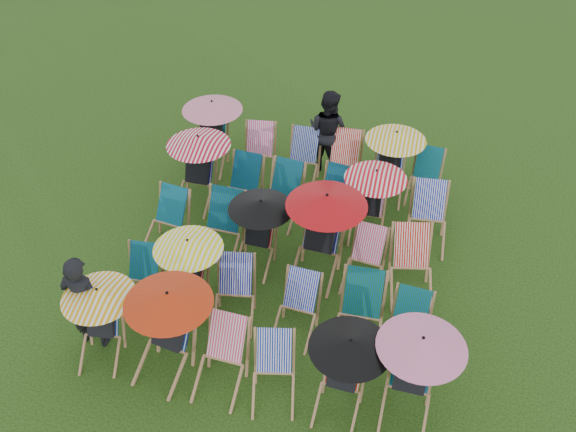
% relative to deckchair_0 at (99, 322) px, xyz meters
% --- Properties ---
extents(ground, '(100.00, 100.00, 0.00)m').
position_rel_deckchair_0_xyz_m(ground, '(2.04, 2.19, -0.61)').
color(ground, black).
rests_on(ground, ground).
extents(deckchair_0, '(0.98, 1.05, 1.16)m').
position_rel_deckchair_0_xyz_m(deckchair_0, '(0.00, 0.00, 0.00)').
color(deckchair_0, '#A6764D').
rests_on(deckchair_0, ground).
extents(deckchair_1, '(1.14, 1.22, 1.36)m').
position_rel_deckchair_0_xyz_m(deckchair_1, '(0.96, -0.01, 0.10)').
color(deckchair_1, '#A6764D').
rests_on(deckchair_1, ground).
extents(deckchair_2, '(0.67, 0.89, 0.93)m').
position_rel_deckchair_0_xyz_m(deckchair_2, '(1.72, -0.10, -0.15)').
color(deckchair_2, '#A6764D').
rests_on(deckchair_2, ground).
extents(deckchair_3, '(0.72, 0.89, 0.86)m').
position_rel_deckchair_0_xyz_m(deckchair_3, '(2.43, -0.12, -0.18)').
color(deckchair_3, '#A6764D').
rests_on(deckchair_3, ground).
extents(deckchair_4, '(1.02, 1.07, 1.21)m').
position_rel_deckchair_0_xyz_m(deckchair_4, '(3.31, -0.07, 0.02)').
color(deckchair_4, '#A6764D').
rests_on(deckchair_4, ground).
extents(deckchair_5, '(1.09, 1.14, 1.30)m').
position_rel_deckchair_0_xyz_m(deckchair_5, '(4.14, 0.08, 0.07)').
color(deckchair_5, '#A6764D').
rests_on(deckchair_5, ground).
extents(deckchair_6, '(0.62, 0.82, 0.84)m').
position_rel_deckchair_0_xyz_m(deckchair_6, '(0.11, 1.03, -0.19)').
color(deckchair_6, '#A6764D').
rests_on(deckchair_6, ground).
extents(deckchair_7, '(1.00, 1.07, 1.19)m').
position_rel_deckchair_0_xyz_m(deckchair_7, '(0.79, 1.15, 0.02)').
color(deckchair_7, '#A6764D').
rests_on(deckchair_7, ground).
extents(deckchair_8, '(0.73, 0.92, 0.91)m').
position_rel_deckchair_0_xyz_m(deckchair_8, '(1.54, 1.05, -0.16)').
color(deckchair_8, '#A6764D').
rests_on(deckchair_8, ground).
extents(deckchair_9, '(0.64, 0.84, 0.87)m').
position_rel_deckchair_0_xyz_m(deckchair_9, '(2.47, 1.01, -0.18)').
color(deckchair_9, '#A6764D').
rests_on(deckchair_9, ground).
extents(deckchair_10, '(0.68, 0.94, 1.00)m').
position_rel_deckchair_0_xyz_m(deckchair_10, '(3.36, 1.03, -0.11)').
color(deckchair_10, '#A6764D').
rests_on(deckchair_10, ground).
extents(deckchair_11, '(0.65, 0.85, 0.87)m').
position_rel_deckchair_0_xyz_m(deckchair_11, '(4.01, 1.01, -0.18)').
color(deckchair_11, '#A6764D').
rests_on(deckchair_11, ground).
extents(deckchair_12, '(0.74, 0.94, 0.93)m').
position_rel_deckchair_0_xyz_m(deckchair_12, '(-0.01, 2.29, -0.15)').
color(deckchair_12, '#A6764D').
rests_on(deckchair_12, ground).
extents(deckchair_13, '(0.73, 0.97, 1.02)m').
position_rel_deckchair_0_xyz_m(deckchair_13, '(0.91, 2.30, -0.10)').
color(deckchair_13, '#A6764D').
rests_on(deckchair_13, ground).
extents(deckchair_14, '(1.01, 1.06, 1.20)m').
position_rel_deckchair_0_xyz_m(deckchair_14, '(1.56, 2.23, 0.02)').
color(deckchair_14, '#A6764D').
rests_on(deckchair_14, ground).
extents(deckchair_15, '(1.22, 1.29, 1.45)m').
position_rel_deckchair_0_xyz_m(deckchair_15, '(2.54, 2.27, 0.15)').
color(deckchair_15, '#A6764D').
rests_on(deckchair_15, ground).
extents(deckchair_16, '(0.67, 0.86, 0.86)m').
position_rel_deckchair_0_xyz_m(deckchair_16, '(3.25, 2.19, -0.18)').
color(deckchair_16, '#A6764D').
rests_on(deckchair_16, ground).
extents(deckchair_17, '(0.83, 1.02, 0.99)m').
position_rel_deckchair_0_xyz_m(deckchair_17, '(3.97, 2.17, -0.12)').
color(deckchair_17, '#A6764D').
rests_on(deckchair_17, ground).
extents(deckchair_18, '(1.10, 1.14, 1.31)m').
position_rel_deckchair_0_xyz_m(deckchair_18, '(0.10, 3.52, 0.08)').
color(deckchair_18, '#A6764D').
rests_on(deckchair_18, ground).
extents(deckchair_19, '(0.70, 0.92, 0.95)m').
position_rel_deckchair_0_xyz_m(deckchair_19, '(0.93, 3.44, -0.14)').
color(deckchair_19, '#A6764D').
rests_on(deckchair_19, ground).
extents(deckchair_20, '(0.73, 0.94, 0.94)m').
position_rel_deckchair_0_xyz_m(deckchair_20, '(1.65, 3.42, -0.14)').
color(deckchair_20, '#A6764D').
rests_on(deckchair_20, ground).
extents(deckchair_21, '(0.78, 0.99, 0.99)m').
position_rel_deckchair_0_xyz_m(deckchair_21, '(2.55, 3.39, -0.12)').
color(deckchair_21, '#A6764D').
rests_on(deckchair_21, ground).
extents(deckchair_22, '(1.02, 1.06, 1.21)m').
position_rel_deckchair_0_xyz_m(deckchair_22, '(3.16, 3.39, 0.03)').
color(deckchair_22, '#A6764D').
rests_on(deckchair_22, ground).
extents(deckchair_23, '(0.71, 0.94, 0.97)m').
position_rel_deckchair_0_xyz_m(deckchair_23, '(4.12, 3.37, -0.13)').
color(deckchair_23, '#A6764D').
rests_on(deckchair_23, ground).
extents(deckchair_24, '(1.12, 1.17, 1.32)m').
position_rel_deckchair_0_xyz_m(deckchair_24, '(-0.03, 4.64, 0.09)').
color(deckchair_24, '#A6764D').
rests_on(deckchair_24, ground).
extents(deckchair_25, '(0.72, 0.93, 0.94)m').
position_rel_deckchair_0_xyz_m(deckchair_25, '(0.93, 4.52, -0.14)').
color(deckchair_25, '#A6764D').
rests_on(deckchair_25, ground).
extents(deckchair_26, '(0.63, 0.87, 0.93)m').
position_rel_deckchair_0_xyz_m(deckchair_26, '(1.75, 4.52, -0.15)').
color(deckchair_26, '#A6764D').
rests_on(deckchair_26, ground).
extents(deckchair_27, '(0.68, 0.92, 0.98)m').
position_rel_deckchair_0_xyz_m(deckchair_27, '(2.51, 4.55, -0.12)').
color(deckchair_27, '#A6764D').
rests_on(deckchair_27, ground).
extents(deckchair_28, '(1.06, 1.11, 1.26)m').
position_rel_deckchair_0_xyz_m(deckchair_28, '(3.35, 4.52, 0.05)').
color(deckchair_28, '#A6764D').
rests_on(deckchair_28, ground).
extents(deckchair_29, '(0.64, 0.84, 0.86)m').
position_rel_deckchair_0_xyz_m(deckchair_29, '(3.98, 4.56, -0.18)').
color(deckchair_29, '#A6764D').
rests_on(deckchair_29, ground).
extents(person_left, '(0.59, 0.40, 1.59)m').
position_rel_deckchair_0_xyz_m(person_left, '(-0.26, 0.14, 0.18)').
color(person_left, black).
rests_on(person_left, ground).
extents(person_rear, '(0.95, 0.85, 1.63)m').
position_rel_deckchair_0_xyz_m(person_rear, '(2.12, 5.07, 0.20)').
color(person_rear, black).
rests_on(person_rear, ground).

